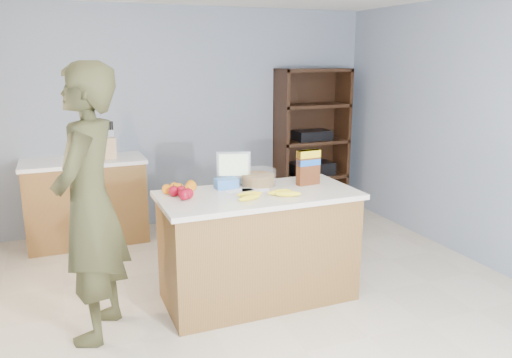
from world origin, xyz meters
name	(u,v)px	position (x,y,z in m)	size (l,w,h in m)	color
floor	(273,314)	(0.00, 0.00, 0.00)	(4.50, 5.00, 0.02)	beige
walls	(275,99)	(0.00, 0.00, 1.65)	(4.52, 5.02, 2.51)	gray
counter_peninsula	(258,250)	(0.00, 0.30, 0.42)	(1.56, 0.76, 0.90)	brown
back_cabinet	(86,201)	(-1.20, 2.20, 0.45)	(1.24, 0.62, 0.90)	brown
shelving_unit	(310,144)	(1.55, 2.35, 0.86)	(0.90, 0.40, 1.80)	black
person	(90,205)	(-1.27, 0.24, 0.96)	(0.70, 0.46, 1.92)	#39381E
knife_block	(110,147)	(-0.93, 2.14, 1.02)	(0.12, 0.10, 0.31)	tan
envelopes	(248,190)	(-0.05, 0.40, 0.90)	(0.36, 0.19, 0.00)	white
bananas	(267,194)	(0.01, 0.16, 0.92)	(0.52, 0.19, 0.04)	yellow
apples	(182,193)	(-0.59, 0.38, 0.94)	(0.17, 0.22, 0.08)	maroon
oranges	(183,188)	(-0.55, 0.53, 0.94)	(0.29, 0.20, 0.08)	orange
blue_carton	(226,183)	(-0.19, 0.53, 0.94)	(0.18, 0.12, 0.08)	blue
salad_bowl	(258,178)	(0.09, 0.53, 0.96)	(0.30, 0.30, 0.13)	#267219
tv	(234,166)	(-0.10, 0.61, 1.06)	(0.28, 0.13, 0.28)	silver
cereal_box	(308,165)	(0.48, 0.38, 1.07)	(0.20, 0.09, 0.29)	#592B14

